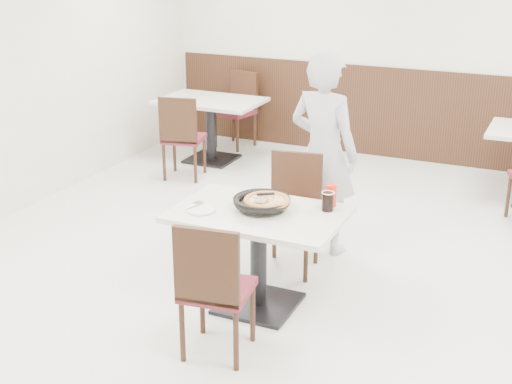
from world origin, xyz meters
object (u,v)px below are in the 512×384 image
at_px(main_table, 258,259).
at_px(pizza, 267,203).
at_px(chair_far, 290,216).
at_px(bg_chair_left_far, 235,111).
at_px(diner_person, 323,153).
at_px(bg_chair_left_near, 184,136).
at_px(chair_near, 218,286).
at_px(red_cup, 331,196).
at_px(side_plate, 201,210).
at_px(pizza_pan, 262,204).
at_px(cola_glass, 328,202).
at_px(bg_table_left, 211,130).

bearing_deg(main_table, pizza, 39.61).
bearing_deg(chair_far, bg_chair_left_far, -63.91).
bearing_deg(diner_person, bg_chair_left_far, -38.98).
bearing_deg(bg_chair_left_near, chair_near, -68.85).
bearing_deg(red_cup, side_plate, -149.22).
bearing_deg(red_cup, bg_chair_left_near, 139.59).
xyz_separation_m(pizza_pan, red_cup, (0.42, 0.27, 0.04)).
distance_m(cola_glass, red_cup, 0.10).
relative_size(chair_near, pizza, 3.01).
bearing_deg(main_table, chair_far, 91.60).
bearing_deg(bg_chair_left_far, bg_table_left, 102.58).
bearing_deg(bg_chair_left_far, pizza_pan, 131.65).
bearing_deg(bg_table_left, cola_glass, -49.26).
bearing_deg(side_plate, bg_chair_left_near, 122.37).
bearing_deg(bg_table_left, red_cup, -48.41).
relative_size(chair_near, bg_chair_left_far, 1.00).
distance_m(main_table, bg_table_left, 3.64).
relative_size(chair_near, cola_glass, 7.31).
bearing_deg(chair_near, chair_far, 83.37).
relative_size(chair_far, cola_glass, 7.31).
bearing_deg(diner_person, bg_chair_left_near, -18.48).
height_order(pizza_pan, diner_person, diner_person).
distance_m(side_plate, bg_table_left, 3.61).
bearing_deg(main_table, diner_person, 86.54).
bearing_deg(main_table, red_cup, 36.23).
relative_size(side_plate, bg_chair_left_near, 0.21).
xyz_separation_m(main_table, pizza, (0.05, 0.04, 0.44)).
relative_size(side_plate, cola_glass, 1.54).
distance_m(chair_near, red_cup, 1.12).
xyz_separation_m(bg_chair_left_near, bg_chair_left_far, (-0.02, 1.33, 0.00)).
bearing_deg(chair_near, bg_table_left, 110.53).
xyz_separation_m(chair_near, red_cup, (0.42, 0.98, 0.35)).
distance_m(pizza, diner_person, 1.13).
bearing_deg(pizza, pizza_pan, 174.39).
relative_size(pizza_pan, bg_table_left, 0.32).
bearing_deg(chair_near, cola_glass, 56.27).
distance_m(chair_far, bg_chair_left_far, 3.62).
bearing_deg(main_table, bg_table_left, 123.24).
xyz_separation_m(pizza_pan, side_plate, (-0.38, -0.21, -0.03)).
bearing_deg(diner_person, side_plate, 83.28).
relative_size(cola_glass, bg_table_left, 0.11).
xyz_separation_m(chair_near, pizza, (0.04, 0.70, 0.34)).
relative_size(chair_near, red_cup, 5.94).
bearing_deg(bg_chair_left_near, pizza_pan, -61.64).
bearing_deg(chair_far, diner_person, -106.80).
relative_size(pizza, cola_glass, 2.43).
bearing_deg(side_plate, red_cup, 30.78).
bearing_deg(cola_glass, pizza, -155.15).
height_order(side_plate, bg_chair_left_far, bg_chair_left_far).
bearing_deg(pizza_pan, bg_chair_left_far, 118.69).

